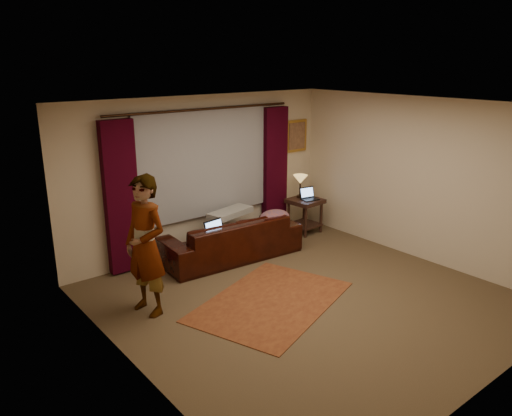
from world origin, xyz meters
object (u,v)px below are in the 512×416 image
(laptop_table, at_px, (310,194))
(person, at_px, (146,246))
(laptop_sofa, at_px, (220,230))
(tiffany_lamp, at_px, (300,186))
(end_table, at_px, (305,216))
(sofa, at_px, (230,231))

(laptop_table, height_order, person, person)
(laptop_sofa, height_order, tiffany_lamp, tiffany_lamp)
(laptop_table, relative_size, person, 0.18)
(laptop_sofa, xyz_separation_m, end_table, (2.17, 0.33, -0.28))
(laptop_sofa, height_order, end_table, laptop_sofa)
(laptop_sofa, bearing_deg, laptop_table, -2.16)
(end_table, distance_m, laptop_table, 0.44)
(tiffany_lamp, xyz_separation_m, laptop_table, (0.03, -0.24, -0.11))
(sofa, xyz_separation_m, tiffany_lamp, (1.84, 0.30, 0.39))
(laptop_sofa, bearing_deg, sofa, 20.66)
(sofa, distance_m, end_table, 1.84)
(person, bearing_deg, laptop_sofa, 98.55)
(sofa, height_order, tiffany_lamp, tiffany_lamp)
(laptop_sofa, relative_size, laptop_table, 1.22)
(sofa, bearing_deg, person, 27.54)
(sofa, bearing_deg, tiffany_lamp, -166.59)
(sofa, distance_m, laptop_table, 1.89)
(end_table, height_order, laptop_table, laptop_table)
(sofa, xyz_separation_m, person, (-1.90, -0.82, 0.44))
(sofa, bearing_deg, laptop_sofa, 33.54)
(laptop_sofa, distance_m, laptop_table, 2.23)
(laptop_table, bearing_deg, sofa, -168.65)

